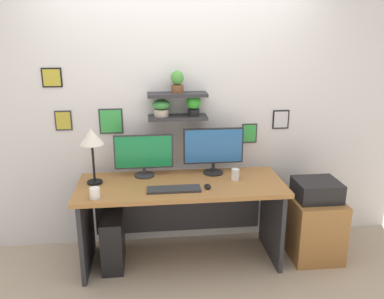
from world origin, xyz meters
name	(u,v)px	position (x,y,z in m)	size (l,w,h in m)	color
ground_plane	(182,259)	(0.00, 0.00, 0.00)	(8.00, 8.00, 0.00)	tan
back_wall_assembly	(176,105)	(0.00, 0.44, 1.35)	(4.40, 0.24, 2.70)	silver
desk	(181,202)	(0.00, 0.06, 0.54)	(1.77, 0.68, 0.75)	#9E6B38
monitor_left	(144,154)	(-0.31, 0.22, 0.95)	(0.52, 0.18, 0.38)	#2D2D33
monitor_right	(213,149)	(0.31, 0.22, 0.98)	(0.54, 0.18, 0.42)	black
keyboard	(174,189)	(-0.07, -0.15, 0.76)	(0.44, 0.14, 0.02)	#2D2D33
computer_mouse	(208,186)	(0.21, -0.14, 0.77)	(0.06, 0.09, 0.03)	black
desk_lamp	(92,140)	(-0.74, 0.08, 1.14)	(0.20, 0.20, 0.48)	black
coffee_mug	(95,193)	(-0.69, -0.25, 0.80)	(0.08, 0.08, 0.09)	white
pen_cup	(235,175)	(0.48, 0.02, 0.80)	(0.07, 0.07, 0.10)	white
drawer_cabinet	(313,227)	(1.21, -0.04, 0.28)	(0.44, 0.50, 0.56)	#9E6B38
printer	(317,190)	(1.21, -0.04, 0.65)	(0.38, 0.34, 0.17)	black
computer_tower_left	(113,241)	(-0.60, -0.01, 0.24)	(0.18, 0.40, 0.48)	black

